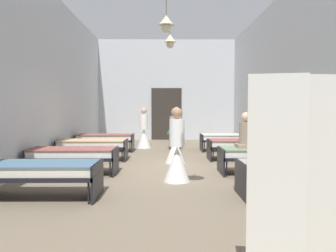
% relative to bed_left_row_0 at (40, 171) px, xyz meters
% --- Properties ---
extents(ground_plane, '(6.91, 14.41, 0.10)m').
position_rel_bed_left_row_0_xyz_m(ground_plane, '(2.10, 2.85, -0.49)').
color(ground_plane, '#7A6B56').
extents(room_shell, '(6.71, 14.01, 4.64)m').
position_rel_bed_left_row_0_xyz_m(room_shell, '(2.10, 4.24, 1.89)').
color(room_shell, silver).
rests_on(room_shell, ground).
extents(bed_left_row_0, '(1.90, 0.84, 0.57)m').
position_rel_bed_left_row_0_xyz_m(bed_left_row_0, '(0.00, 0.00, 0.00)').
color(bed_left_row_0, black).
rests_on(bed_left_row_0, ground).
extents(bed_right_row_0, '(1.90, 0.84, 0.57)m').
position_rel_bed_left_row_0_xyz_m(bed_right_row_0, '(4.21, 0.00, 0.00)').
color(bed_right_row_0, black).
rests_on(bed_right_row_0, ground).
extents(bed_left_row_1, '(1.90, 0.84, 0.57)m').
position_rel_bed_left_row_0_xyz_m(bed_left_row_1, '(0.00, 1.90, 0.00)').
color(bed_left_row_1, black).
rests_on(bed_left_row_1, ground).
extents(bed_right_row_1, '(1.90, 0.84, 0.57)m').
position_rel_bed_left_row_0_xyz_m(bed_right_row_1, '(4.21, 1.90, 0.00)').
color(bed_right_row_1, black).
rests_on(bed_right_row_1, ground).
extents(bed_left_row_2, '(1.90, 0.84, 0.57)m').
position_rel_bed_left_row_0_xyz_m(bed_left_row_2, '(0.00, 3.80, 0.00)').
color(bed_left_row_2, black).
rests_on(bed_left_row_2, ground).
extents(bed_right_row_2, '(1.90, 0.84, 0.57)m').
position_rel_bed_left_row_0_xyz_m(bed_right_row_2, '(4.21, 3.80, 0.00)').
color(bed_right_row_2, black).
rests_on(bed_right_row_2, ground).
extents(bed_left_row_3, '(1.90, 0.84, 0.57)m').
position_rel_bed_left_row_0_xyz_m(bed_left_row_3, '(0.00, 5.70, 0.00)').
color(bed_left_row_3, black).
rests_on(bed_left_row_3, ground).
extents(bed_right_row_3, '(1.90, 0.84, 0.57)m').
position_rel_bed_left_row_0_xyz_m(bed_right_row_3, '(4.21, 5.70, 0.00)').
color(bed_right_row_3, black).
rests_on(bed_right_row_3, ground).
extents(nurse_near_aisle, '(0.52, 0.52, 1.49)m').
position_rel_bed_left_row_0_xyz_m(nurse_near_aisle, '(2.27, 1.15, 0.09)').
color(nurse_near_aisle, white).
rests_on(nurse_near_aisle, ground).
extents(nurse_mid_aisle, '(0.52, 0.52, 1.49)m').
position_rel_bed_left_row_0_xyz_m(nurse_mid_aisle, '(1.26, 6.58, 0.09)').
color(nurse_mid_aisle, white).
rests_on(nurse_mid_aisle, ground).
extents(nurse_far_aisle, '(0.52, 0.52, 1.49)m').
position_rel_bed_left_row_0_xyz_m(nurse_far_aisle, '(2.30, 3.32, 0.09)').
color(nurse_far_aisle, white).
rests_on(nurse_far_aisle, ground).
extents(patient_seated_primary, '(0.44, 0.44, 0.80)m').
position_rel_bed_left_row_0_xyz_m(patient_seated_primary, '(3.86, 1.99, 0.43)').
color(patient_seated_primary, gray).
rests_on(patient_seated_primary, bed_right_row_1).
extents(potted_plant, '(0.58, 0.58, 1.12)m').
position_rel_bed_left_row_0_xyz_m(potted_plant, '(2.38, 6.26, 0.24)').
color(potted_plant, brown).
rests_on(potted_plant, ground).
extents(privacy_screen, '(1.25, 0.19, 1.70)m').
position_rel_bed_left_row_0_xyz_m(privacy_screen, '(3.26, -2.85, 0.41)').
color(privacy_screen, silver).
rests_on(privacy_screen, ground).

